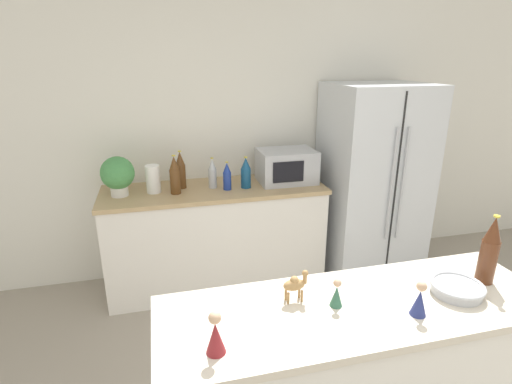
% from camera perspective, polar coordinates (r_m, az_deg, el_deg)
% --- Properties ---
extents(wall_back, '(8.00, 0.06, 2.55)m').
position_cam_1_polar(wall_back, '(3.63, -1.14, 8.38)').
color(wall_back, silver).
rests_on(wall_back, ground_plane).
extents(back_counter, '(1.85, 0.63, 0.90)m').
position_cam_1_polar(back_counter, '(3.52, -5.75, -6.29)').
color(back_counter, silver).
rests_on(back_counter, ground_plane).
extents(refrigerator, '(0.83, 0.75, 1.72)m').
position_cam_1_polar(refrigerator, '(3.75, 16.26, 1.42)').
color(refrigerator, silver).
rests_on(refrigerator, ground_plane).
extents(potted_plant, '(0.26, 0.26, 0.31)m').
position_cam_1_polar(potted_plant, '(3.27, -19.16, 2.38)').
color(potted_plant, silver).
rests_on(potted_plant, back_counter).
extents(paper_towel_roll, '(0.11, 0.11, 0.22)m').
position_cam_1_polar(paper_towel_roll, '(3.29, -14.50, 1.81)').
color(paper_towel_roll, white).
rests_on(paper_towel_roll, back_counter).
extents(microwave, '(0.48, 0.37, 0.28)m').
position_cam_1_polar(microwave, '(3.47, 4.36, 3.73)').
color(microwave, '#B2B5BA').
rests_on(microwave, back_counter).
extents(back_bottle_0, '(0.07, 0.07, 0.24)m').
position_cam_1_polar(back_bottle_0, '(3.26, -4.15, 2.24)').
color(back_bottle_0, navy).
rests_on(back_bottle_0, back_counter).
extents(back_bottle_1, '(0.07, 0.07, 0.26)m').
position_cam_1_polar(back_bottle_1, '(3.31, -6.24, 2.64)').
color(back_bottle_1, '#B2B7BC').
rests_on(back_bottle_1, back_counter).
extents(back_bottle_2, '(0.08, 0.08, 0.31)m').
position_cam_1_polar(back_bottle_2, '(3.21, -11.53, 2.34)').
color(back_bottle_2, brown).
rests_on(back_bottle_2, back_counter).
extents(back_bottle_3, '(0.08, 0.08, 0.26)m').
position_cam_1_polar(back_bottle_3, '(3.30, -1.47, 2.73)').
color(back_bottle_3, navy).
rests_on(back_bottle_3, back_counter).
extents(back_bottle_4, '(0.08, 0.08, 0.32)m').
position_cam_1_polar(back_bottle_4, '(3.34, -10.72, 3.06)').
color(back_bottle_4, brown).
rests_on(back_bottle_4, back_counter).
extents(wine_bottle, '(0.08, 0.08, 0.33)m').
position_cam_1_polar(wine_bottle, '(2.10, 30.39, -7.25)').
color(wine_bottle, '#562D19').
rests_on(wine_bottle, bar_counter).
extents(fruit_bowl, '(0.23, 0.23, 0.05)m').
position_cam_1_polar(fruit_bowl, '(2.00, 26.79, -12.15)').
color(fruit_bowl, '#B7BABF').
rests_on(fruit_bowl, bar_counter).
extents(camel_figurine, '(0.11, 0.05, 0.14)m').
position_cam_1_polar(camel_figurine, '(1.73, 5.62, -12.94)').
color(camel_figurine, '#A87F4C').
rests_on(camel_figurine, bar_counter).
extents(wise_man_figurine_blue, '(0.05, 0.05, 0.13)m').
position_cam_1_polar(wise_man_figurine_blue, '(1.74, 11.44, -14.15)').
color(wise_man_figurine_blue, '#33664C').
rests_on(wise_man_figurine_blue, bar_counter).
extents(wise_man_figurine_crimson, '(0.07, 0.07, 0.17)m').
position_cam_1_polar(wise_man_figurine_crimson, '(1.48, -5.81, -19.70)').
color(wise_man_figurine_crimson, maroon).
rests_on(wise_man_figurine_crimson, bar_counter).
extents(wise_man_figurine_purple, '(0.07, 0.07, 0.15)m').
position_cam_1_polar(wise_man_figurine_purple, '(1.78, 22.32, -14.17)').
color(wise_man_figurine_purple, navy).
rests_on(wise_man_figurine_purple, bar_counter).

